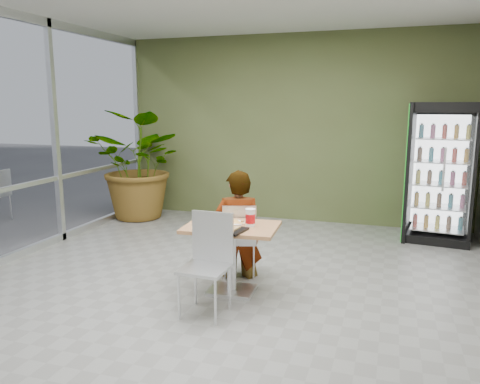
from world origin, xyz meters
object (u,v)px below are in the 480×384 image
Objects in this scene: seated_woman at (238,236)px; soda_cup at (250,218)px; chair_near at (209,255)px; cafeteria_tray at (224,229)px; beverage_fridge at (441,173)px; chair_far at (239,235)px; dining_table at (232,245)px; potted_plant at (142,165)px.

soda_cup is (0.29, -0.47, 0.35)m from seated_woman.
cafeteria_tray is (0.06, 0.28, 0.19)m from chair_near.
beverage_fridge reaches higher than cafeteria_tray.
soda_cup is at bearing 65.57° from chair_near.
seated_woman is 3.72× the size of cafeteria_tray.
soda_cup is (0.26, -0.43, 0.32)m from chair_far.
cafeteria_tray is at bearing 79.90° from chair_near.
seated_woman is at bearing 100.68° from dining_table.
chair_near is (-0.06, -0.50, 0.04)m from dining_table.
chair_far is 0.73m from cafeteria_tray.
potted_plant is at bearing -59.64° from seated_woman.
chair_far is 3.37m from beverage_fridge.
chair_far is at bearing 98.06° from dining_table.
dining_table is 3.81m from potted_plant.
potted_plant is at bearing -171.91° from beverage_fridge.
cafeteria_tray is 0.21× the size of beverage_fridge.
cafeteria_tray is at bearing 78.76° from seated_woman.
dining_table is at bearing 79.64° from chair_far.
chair_far is at bearing -128.04° from beverage_fridge.
seated_woman is 0.77× the size of beverage_fridge.
dining_table is 0.48m from chair_far.
chair_near is 0.62× the size of seated_woman.
seated_woman reaches higher than dining_table.
dining_table is 0.37m from soda_cup.
seated_woman is 0.82× the size of potted_plant.
beverage_fridge reaches higher than potted_plant.
seated_woman is 0.66m from soda_cup.
chair_near is 4.13m from potted_plant.
cafeteria_tray is at bearing -120.08° from beverage_fridge.
chair_far is 0.90× the size of chair_near.
dining_table is 5.41× the size of soda_cup.
beverage_fridge is at bearing -153.34° from chair_far.
beverage_fridge is (2.38, 2.32, 0.54)m from seated_woman.
chair_far is at bearing 121.44° from soda_cup.
chair_near is 4.10m from beverage_fridge.
chair_near is 0.34m from cafeteria_tray.
chair_near is 0.51× the size of potted_plant.
soda_cup is (0.26, 0.53, 0.27)m from chair_near.
cafeteria_tray is at bearing 76.73° from chair_far.
chair_near reaches higher than dining_table.
potted_plant reaches higher than cafeteria_tray.
beverage_fridge is (2.29, 3.04, 0.26)m from cafeteria_tray.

